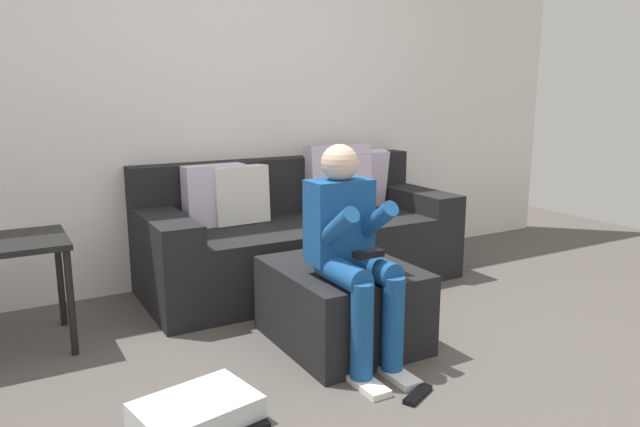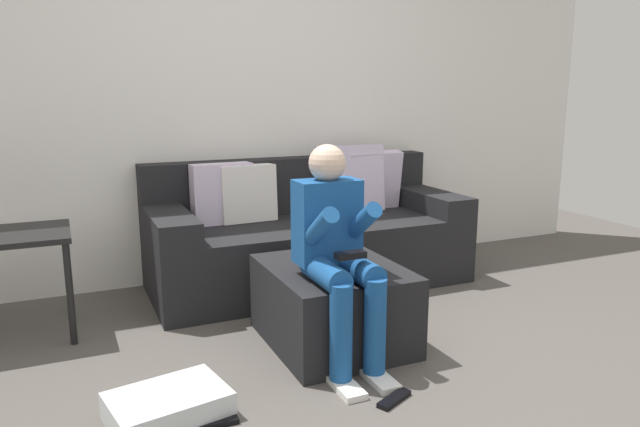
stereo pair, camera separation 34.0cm
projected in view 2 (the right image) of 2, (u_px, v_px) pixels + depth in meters
ground_plane at (392, 402)px, 2.53m from camera, size 7.67×7.67×0.00m
wall_back at (244, 98)px, 4.11m from camera, size 5.90×0.10×2.50m
couch_sectional at (307, 236)px, 4.05m from camera, size 2.11×0.85×0.92m
ottoman at (333, 304)px, 3.09m from camera, size 0.65×0.78×0.42m
person_seated at (337, 247)px, 2.79m from camera, size 0.31×0.60×1.05m
storage_bin at (168, 406)px, 2.39m from camera, size 0.51×0.40×0.11m
side_table at (9, 249)px, 3.10m from camera, size 0.60×0.50×0.58m
remote_near_ottoman at (394, 399)px, 2.53m from camera, size 0.19×0.13×0.02m
remote_by_storage_bin at (215, 423)px, 2.35m from camera, size 0.19×0.06×0.02m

